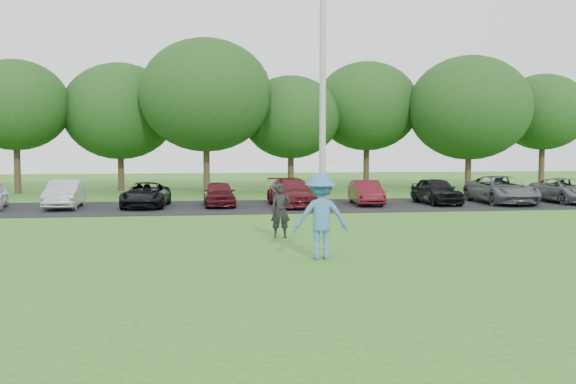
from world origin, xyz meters
The scene contains 7 objects.
ground centered at (0.00, 0.00, 0.00)m, with size 100.00×100.00×0.00m, color #2A6B1E.
parking_lot centered at (0.00, 13.00, 0.01)m, with size 32.00×6.50×0.03m, color black.
utility_pole centered at (2.86, 12.75, 5.21)m, with size 0.28×0.28×10.43m, color #ABABA5.
frisbee_player centered at (0.23, -0.20, 0.99)m, with size 1.31×0.78×2.36m.
camera_bystander centered at (-0.24, 3.33, 0.78)m, with size 0.59×0.44×1.55m.
parked_cars centered at (0.48, 12.96, 0.61)m, with size 31.12×5.04×1.25m.
tree_row centered at (1.51, 22.76, 4.91)m, with size 42.39×9.85×8.64m.
Camera 1 is at (-2.64, -14.69, 2.59)m, focal length 40.00 mm.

